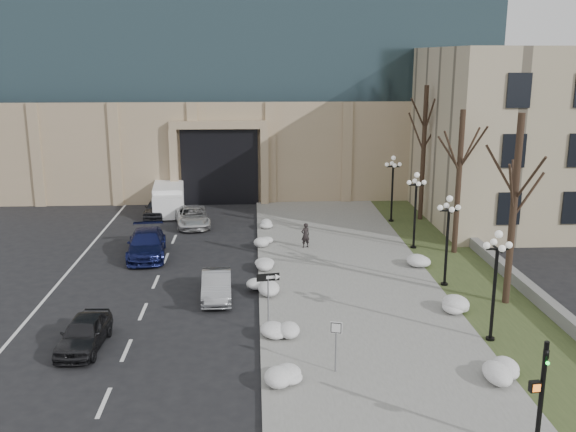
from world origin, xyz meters
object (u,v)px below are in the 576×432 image
at_px(one_way_sign, 272,284).
at_px(lamppost_b, 448,229).
at_px(lamppost_d, 393,180).
at_px(car_d, 192,217).
at_px(pedestrian, 305,235).
at_px(box_truck, 169,199).
at_px(keep_sign, 336,336).
at_px(car_a, 84,333).
at_px(car_b, 217,285).
at_px(lamppost_c, 416,200).
at_px(car_e, 157,208).
at_px(traffic_signal, 540,401).
at_px(lamppost_a, 496,271).
at_px(car_c, 147,244).

xyz_separation_m(one_way_sign, lamppost_b, (8.92, 5.25, 0.84)).
distance_m(one_way_sign, lamppost_d, 20.33).
bearing_deg(car_d, lamppost_d, -9.25).
bearing_deg(pedestrian, box_truck, -69.83).
bearing_deg(pedestrian, keep_sign, 67.04).
height_order(car_a, lamppost_d, lamppost_d).
relative_size(car_d, lamppost_d, 0.99).
distance_m(car_a, pedestrian, 16.44).
height_order(car_b, lamppost_d, lamppost_d).
distance_m(lamppost_b, lamppost_c, 6.50).
bearing_deg(box_truck, keep_sign, -75.62).
distance_m(car_e, box_truck, 1.77).
relative_size(car_a, keep_sign, 1.86).
bearing_deg(car_b, car_d, 97.43).
distance_m(one_way_sign, lamppost_b, 10.39).
bearing_deg(car_a, lamppost_d, 52.14).
bearing_deg(lamppost_d, lamppost_b, -90.00).
relative_size(car_a, car_b, 0.97).
height_order(car_e, traffic_signal, traffic_signal).
bearing_deg(car_e, lamppost_a, -49.81).
bearing_deg(lamppost_c, traffic_signal, -94.13).
height_order(box_truck, lamppost_c, lamppost_c).
bearing_deg(car_e, pedestrian, -37.54).
relative_size(car_e, one_way_sign, 1.40).
bearing_deg(car_c, car_a, -98.69).
bearing_deg(one_way_sign, car_c, 112.18).
bearing_deg(one_way_sign, car_a, 177.19).
bearing_deg(one_way_sign, lamppost_a, -17.88).
bearing_deg(lamppost_c, car_a, -142.42).
xyz_separation_m(car_a, pedestrian, (9.94, 13.09, 0.22)).
distance_m(car_d, pedestrian, 9.46).
bearing_deg(keep_sign, box_truck, 126.05).
distance_m(car_e, lamppost_b, 23.05).
xyz_separation_m(car_b, lamppost_b, (11.49, 0.98, 2.41)).
relative_size(keep_sign, lamppost_b, 0.44).
height_order(car_b, keep_sign, keep_sign).
bearing_deg(keep_sign, car_b, 137.40).
bearing_deg(car_e, lamppost_c, -25.54).
height_order(one_way_sign, lamppost_c, lamppost_c).
distance_m(car_a, lamppost_b, 17.78).
distance_m(box_truck, traffic_signal, 34.68).
height_order(car_e, one_way_sign, one_way_sign).
bearing_deg(traffic_signal, lamppost_a, 73.36).
xyz_separation_m(one_way_sign, traffic_signal, (7.43, -8.95, -0.42)).
relative_size(car_c, lamppost_a, 1.10).
bearing_deg(car_e, one_way_sign, -66.38).
distance_m(car_b, lamppost_b, 11.78).
height_order(car_c, one_way_sign, one_way_sign).
height_order(car_b, lamppost_a, lamppost_a).
distance_m(car_c, pedestrian, 9.43).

